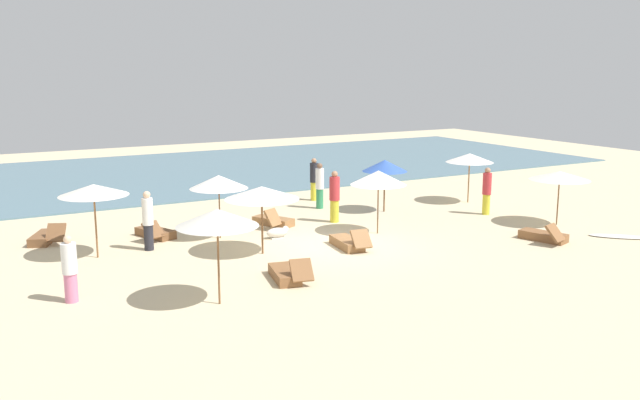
# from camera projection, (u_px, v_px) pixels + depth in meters

# --- Properties ---
(ground_plane) EXTENTS (60.00, 60.00, 0.00)m
(ground_plane) POSITION_uv_depth(u_px,v_px,m) (338.00, 245.00, 22.01)
(ground_plane) COLOR beige
(ocean_water) EXTENTS (48.00, 16.00, 0.06)m
(ocean_water) POSITION_uv_depth(u_px,v_px,m) (175.00, 172.00, 36.56)
(ocean_water) COLOR slate
(ocean_water) RESTS_ON ground_plane
(umbrella_0) EXTENTS (1.96, 1.96, 2.06)m
(umbrella_0) POSITION_uv_depth(u_px,v_px,m) (470.00, 158.00, 28.43)
(umbrella_0) COLOR olive
(umbrella_0) RESTS_ON ground_plane
(umbrella_1) EXTENTS (1.90, 1.90, 2.17)m
(umbrella_1) POSITION_uv_depth(u_px,v_px,m) (378.00, 178.00, 23.12)
(umbrella_1) COLOR brown
(umbrella_1) RESTS_ON ground_plane
(umbrella_2) EXTENTS (1.92, 1.92, 2.12)m
(umbrella_2) POSITION_uv_depth(u_px,v_px,m) (219.00, 182.00, 22.48)
(umbrella_2) COLOR brown
(umbrella_2) RESTS_ON ground_plane
(umbrella_3) EXTENTS (2.13, 2.13, 1.95)m
(umbrella_3) POSITION_uv_depth(u_px,v_px,m) (560.00, 176.00, 24.42)
(umbrella_3) COLOR brown
(umbrella_3) RESTS_ON ground_plane
(umbrella_4) EXTENTS (2.03, 2.03, 2.23)m
(umbrella_4) POSITION_uv_depth(u_px,v_px,m) (94.00, 190.00, 20.14)
(umbrella_4) COLOR brown
(umbrella_4) RESTS_ON ground_plane
(umbrella_5) EXTENTS (1.97, 1.97, 2.34)m
(umbrella_5) POSITION_uv_depth(u_px,v_px,m) (217.00, 218.00, 16.15)
(umbrella_5) COLOR brown
(umbrella_5) RESTS_ON ground_plane
(umbrella_6) EXTENTS (1.76, 1.76, 2.04)m
(umbrella_6) POSITION_uv_depth(u_px,v_px,m) (385.00, 166.00, 26.63)
(umbrella_6) COLOR brown
(umbrella_6) RESTS_ON ground_plane
(umbrella_7) EXTENTS (2.27, 2.27, 2.09)m
(umbrella_7) POSITION_uv_depth(u_px,v_px,m) (262.00, 193.00, 20.59)
(umbrella_7) COLOR brown
(umbrella_7) RESTS_ON ground_plane
(lounger_0) EXTENTS (1.16, 1.80, 0.67)m
(lounger_0) POSITION_uv_depth(u_px,v_px,m) (155.00, 233.00, 22.86)
(lounger_0) COLOR brown
(lounger_0) RESTS_ON ground_plane
(lounger_1) EXTENTS (1.23, 1.78, 0.69)m
(lounger_1) POSITION_uv_depth(u_px,v_px,m) (45.00, 237.00, 22.24)
(lounger_1) COLOR brown
(lounger_1) RESTS_ON ground_plane
(lounger_2) EXTENTS (1.07, 1.79, 0.69)m
(lounger_2) POSITION_uv_depth(u_px,v_px,m) (544.00, 236.00, 22.44)
(lounger_2) COLOR brown
(lounger_2) RESTS_ON ground_plane
(lounger_3) EXTENTS (0.80, 1.76, 0.68)m
(lounger_3) POSITION_uv_depth(u_px,v_px,m) (348.00, 243.00, 21.57)
(lounger_3) COLOR olive
(lounger_3) RESTS_ON ground_plane
(lounger_4) EXTENTS (1.26, 1.74, 0.73)m
(lounger_4) POSITION_uv_depth(u_px,v_px,m) (273.00, 221.00, 24.58)
(lounger_4) COLOR olive
(lounger_4) RESTS_ON ground_plane
(lounger_5) EXTENTS (0.95, 1.78, 0.69)m
(lounger_5) POSITION_uv_depth(u_px,v_px,m) (286.00, 274.00, 18.34)
(lounger_5) COLOR brown
(lounger_5) RESTS_ON ground_plane
(person_0) EXTENTS (0.46, 0.46, 1.67)m
(person_0) POSITION_uv_depth(u_px,v_px,m) (70.00, 269.00, 16.53)
(person_0) COLOR #D17299
(person_0) RESTS_ON ground_plane
(person_1) EXTENTS (0.38, 0.38, 1.83)m
(person_1) POSITION_uv_depth(u_px,v_px,m) (320.00, 186.00, 27.40)
(person_1) COLOR #338C59
(person_1) RESTS_ON ground_plane
(person_2) EXTENTS (0.47, 0.47, 1.81)m
(person_2) POSITION_uv_depth(u_px,v_px,m) (314.00, 179.00, 29.03)
(person_2) COLOR yellow
(person_2) RESTS_ON ground_plane
(person_3) EXTENTS (0.47, 0.47, 1.90)m
(person_3) POSITION_uv_depth(u_px,v_px,m) (335.00, 196.00, 24.99)
(person_3) COLOR yellow
(person_3) RESTS_ON ground_plane
(person_4) EXTENTS (0.42, 0.42, 1.82)m
(person_4) POSITION_uv_depth(u_px,v_px,m) (487.00, 191.00, 26.28)
(person_4) COLOR yellow
(person_4) RESTS_ON ground_plane
(person_5) EXTENTS (0.46, 0.46, 1.86)m
(person_5) POSITION_uv_depth(u_px,v_px,m) (148.00, 220.00, 21.19)
(person_5) COLOR #26262D
(person_5) RESTS_ON ground_plane
(dog) EXTENTS (0.82, 0.39, 0.37)m
(dog) POSITION_uv_depth(u_px,v_px,m) (278.00, 232.00, 22.80)
(dog) COLOR silver
(dog) RESTS_ON ground_plane
(surfboard) EXTENTS (1.80, 1.75, 0.07)m
(surfboard) POSITION_uv_depth(u_px,v_px,m) (620.00, 236.00, 22.92)
(surfboard) COLOR silver
(surfboard) RESTS_ON ground_plane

